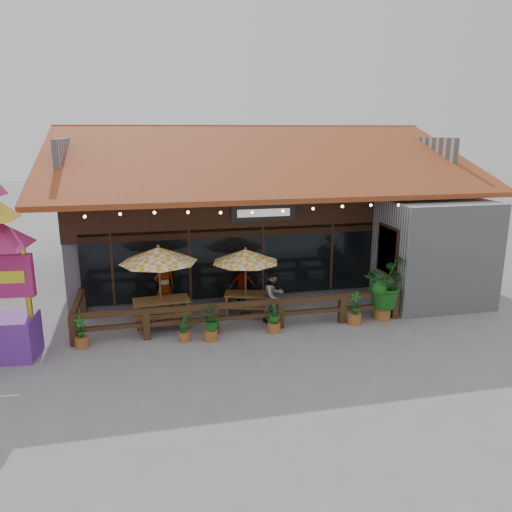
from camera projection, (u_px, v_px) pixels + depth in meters
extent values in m
plane|color=gray|center=(291.00, 320.00, 15.86)|extent=(100.00, 100.00, 0.00)
cube|color=#A6A6AB|center=(247.00, 221.00, 22.00)|extent=(14.00, 10.00, 4.00)
cube|color=#351C11|center=(233.00, 213.00, 16.58)|extent=(11.00, 0.16, 1.60)
cube|color=black|center=(234.00, 262.00, 16.98)|extent=(10.00, 0.12, 2.40)
cube|color=#FAD070|center=(233.00, 261.00, 17.17)|extent=(9.80, 0.05, 2.20)
cube|color=#A6A6AB|center=(434.00, 252.00, 17.14)|extent=(3.50, 2.70, 3.60)
cube|color=red|center=(388.00, 250.00, 16.56)|extent=(0.06, 1.20, 1.50)
cube|color=#351C11|center=(387.00, 250.00, 16.56)|extent=(0.04, 1.34, 1.64)
cube|color=#9F4424|center=(266.00, 158.00, 17.97)|extent=(15.50, 7.05, 2.37)
cube|color=#9F4424|center=(233.00, 151.00, 24.60)|extent=(15.50, 7.05, 2.37)
cube|color=#9F4424|center=(247.00, 127.00, 21.01)|extent=(15.50, 0.30, 0.12)
cube|color=#A6A6AB|center=(75.00, 161.00, 19.86)|extent=(0.20, 9.00, 1.80)
cube|color=#A6A6AB|center=(397.00, 157.00, 22.80)|extent=(0.20, 9.00, 1.80)
cube|color=black|center=(263.00, 213.00, 16.67)|extent=(2.20, 0.10, 0.55)
cube|color=silver|center=(264.00, 213.00, 16.62)|extent=(1.80, 0.02, 0.25)
cube|color=#351C11|center=(112.00, 270.00, 16.10)|extent=(0.08, 0.08, 2.40)
cube|color=#351C11|center=(190.00, 265.00, 16.62)|extent=(0.08, 0.08, 2.40)
cube|color=#351C11|center=(263.00, 261.00, 17.15)|extent=(0.08, 0.08, 2.40)
cube|color=#351C11|center=(331.00, 257.00, 17.67)|extent=(0.08, 0.08, 2.40)
sphere|color=#EDC982|center=(85.00, 217.00, 13.81)|extent=(0.09, 0.09, 0.09)
sphere|color=#EDC982|center=(120.00, 214.00, 14.00)|extent=(0.09, 0.09, 0.09)
sphere|color=#EDC982|center=(154.00, 213.00, 14.19)|extent=(0.09, 0.09, 0.09)
sphere|color=#EDC982|center=(188.00, 212.00, 14.40)|extent=(0.09, 0.09, 0.09)
sphere|color=#EDC982|center=(221.00, 213.00, 14.61)|extent=(0.09, 0.09, 0.09)
sphere|color=#EDC982|center=(252.00, 212.00, 14.82)|extent=(0.09, 0.09, 0.09)
sphere|color=#EDC982|center=(283.00, 211.00, 15.01)|extent=(0.09, 0.09, 0.09)
sphere|color=#EDC982|center=(313.00, 209.00, 15.20)|extent=(0.09, 0.09, 0.09)
sphere|color=#EDC982|center=(342.00, 206.00, 15.39)|extent=(0.09, 0.09, 0.09)
sphere|color=#EDC982|center=(371.00, 205.00, 15.59)|extent=(0.09, 0.09, 0.09)
sphere|color=#EDC982|center=(399.00, 205.00, 15.79)|extent=(0.09, 0.09, 0.09)
cube|color=#452D18|center=(73.00, 330.00, 13.91)|extent=(0.20, 0.20, 0.90)
cube|color=#452D18|center=(146.00, 325.00, 14.33)|extent=(0.20, 0.20, 0.90)
cube|color=#452D18|center=(215.00, 319.00, 14.75)|extent=(0.20, 0.20, 0.90)
cube|color=#452D18|center=(280.00, 314.00, 15.17)|extent=(0.20, 0.20, 0.90)
cube|color=#452D18|center=(342.00, 309.00, 15.59)|extent=(0.20, 0.20, 0.90)
cube|color=#452D18|center=(395.00, 305.00, 15.97)|extent=(0.20, 0.20, 0.90)
cube|color=#452D18|center=(245.00, 304.00, 14.84)|extent=(9.80, 0.16, 0.14)
cube|color=#452D18|center=(245.00, 317.00, 14.94)|extent=(9.80, 0.12, 0.12)
cube|color=#452D18|center=(77.00, 302.00, 15.00)|extent=(0.16, 2.50, 0.14)
cube|color=#452D18|center=(83.00, 302.00, 16.18)|extent=(0.20, 0.20, 0.90)
cylinder|color=brown|center=(160.00, 287.00, 15.29)|extent=(0.06, 0.06, 2.39)
cone|color=gold|center=(158.00, 255.00, 15.04)|extent=(2.52, 2.52, 0.47)
sphere|color=brown|center=(158.00, 246.00, 14.97)|extent=(0.10, 0.10, 0.10)
cylinder|color=black|center=(162.00, 323.00, 15.58)|extent=(0.46, 0.46, 0.06)
cylinder|color=brown|center=(246.00, 284.00, 15.99)|extent=(0.06, 0.06, 2.16)
cone|color=gold|center=(245.00, 256.00, 15.76)|extent=(2.45, 2.45, 0.42)
sphere|color=brown|center=(245.00, 248.00, 15.71)|extent=(0.09, 0.09, 0.09)
cylinder|color=black|center=(246.00, 315.00, 16.25)|extent=(0.41, 0.41, 0.06)
cube|color=brown|center=(161.00, 300.00, 15.36)|extent=(1.76, 0.94, 0.06)
cube|color=brown|center=(137.00, 315.00, 15.24)|extent=(0.15, 0.75, 0.79)
cube|color=brown|center=(186.00, 310.00, 15.67)|extent=(0.15, 0.75, 0.79)
cube|color=brown|center=(164.00, 317.00, 14.89)|extent=(1.72, 0.44, 0.05)
cube|color=brown|center=(160.00, 304.00, 15.98)|extent=(1.72, 0.44, 0.05)
cube|color=brown|center=(248.00, 294.00, 16.25)|extent=(1.62, 1.08, 0.06)
cube|color=brown|center=(228.00, 304.00, 16.38)|extent=(0.25, 0.65, 0.69)
cube|color=brown|center=(267.00, 304.00, 16.30)|extent=(0.25, 0.65, 0.69)
cube|color=brown|center=(246.00, 307.00, 15.83)|extent=(1.50, 0.66, 0.05)
cube|color=brown|center=(249.00, 297.00, 16.82)|extent=(1.50, 0.66, 0.05)
cube|color=#652A9C|center=(7.00, 338.00, 13.15)|extent=(1.60, 1.26, 1.13)
cylinder|color=gold|center=(27.00, 282.00, 12.92)|extent=(0.15, 0.15, 1.88)
cylinder|color=brown|center=(382.00, 313.00, 15.98)|extent=(0.54, 0.54, 0.40)
imported|color=#1B5D1A|center=(384.00, 283.00, 15.73)|extent=(1.78, 1.87, 1.62)
sphere|color=#1B5D1A|center=(389.00, 292.00, 15.75)|extent=(0.54, 0.54, 0.54)
sphere|color=#1B5D1A|center=(379.00, 285.00, 15.86)|extent=(0.47, 0.47, 0.47)
imported|color=#351C11|center=(165.00, 287.00, 16.15)|extent=(0.80, 0.65, 1.90)
imported|color=#351C11|center=(274.00, 296.00, 15.66)|extent=(1.00, 0.95, 1.64)
imported|color=#351C11|center=(242.00, 286.00, 17.05)|extent=(0.86, 0.45, 1.41)
cylinder|color=brown|center=(82.00, 342.00, 13.86)|extent=(0.37, 0.37, 0.30)
imported|color=#1B5D1A|center=(80.00, 327.00, 13.75)|extent=(0.38, 0.32, 0.61)
cylinder|color=brown|center=(184.00, 336.00, 14.29)|extent=(0.34, 0.34, 0.27)
imported|color=#1B5D1A|center=(184.00, 323.00, 14.18)|extent=(0.34, 0.38, 0.57)
cylinder|color=brown|center=(211.00, 335.00, 14.32)|extent=(0.40, 0.40, 0.32)
imported|color=#1B5D1A|center=(210.00, 319.00, 14.20)|extent=(0.78, 0.79, 0.66)
cylinder|color=brown|center=(274.00, 327.00, 14.90)|extent=(0.37, 0.37, 0.30)
imported|color=#1B5D1A|center=(274.00, 313.00, 14.79)|extent=(0.47, 0.47, 0.62)
cylinder|color=brown|center=(354.00, 319.00, 15.52)|extent=(0.42, 0.42, 0.34)
imported|color=#1B5D1A|center=(355.00, 303.00, 15.39)|extent=(0.43, 0.44, 0.70)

